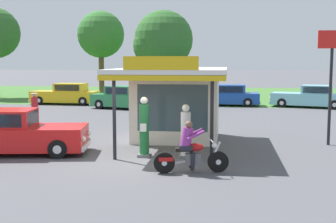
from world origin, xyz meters
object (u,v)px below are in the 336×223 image
at_px(parked_car_back_row_centre_right, 125,98).
at_px(bystander_strolling_foreground, 35,108).
at_px(bystander_chatting_near_pumps, 160,102).
at_px(roadside_pole_sign, 331,67).
at_px(motorcycle_with_rider, 190,151).
at_px(parked_car_back_row_right, 66,95).
at_px(parked_car_second_row_spare, 224,96).
at_px(parked_car_back_row_far_right, 311,97).
at_px(gas_pump_nearside, 144,129).
at_px(gas_pump_offside, 186,134).
at_px(featured_classic_sedan, 12,134).

relative_size(parked_car_back_row_centre_right, bystander_strolling_foreground, 3.07).
bearing_deg(bystander_chatting_near_pumps, roadside_pole_sign, -44.44).
bearing_deg(motorcycle_with_rider, roadside_pole_sign, 45.42).
xyz_separation_m(parked_car_back_row_right, roadside_pole_sign, (16.49, -14.76, 2.37)).
xyz_separation_m(parked_car_second_row_spare, parked_car_back_row_far_right, (6.24, -0.51, 0.01)).
height_order(gas_pump_nearside, parked_car_back_row_right, gas_pump_nearside).
distance_m(gas_pump_offside, parked_car_back_row_centre_right, 16.35).
relative_size(gas_pump_nearside, parked_car_back_row_centre_right, 0.41).
bearing_deg(featured_classic_sedan, motorcycle_with_rider, -16.11).
distance_m(gas_pump_nearside, featured_classic_sedan, 4.85).
relative_size(gas_pump_nearside, roadside_pole_sign, 0.47).
bearing_deg(roadside_pole_sign, bystander_strolling_foreground, 165.20).
bearing_deg(bystander_chatting_near_pumps, bystander_strolling_foreground, -145.28).
relative_size(parked_car_second_row_spare, parked_car_back_row_far_right, 0.98).
bearing_deg(parked_car_back_row_centre_right, parked_car_back_row_far_right, 11.65).
relative_size(parked_car_back_row_centre_right, parked_car_back_row_right, 0.96).
height_order(gas_pump_nearside, bystander_chatting_near_pumps, gas_pump_nearside).
bearing_deg(roadside_pole_sign, parked_car_back_row_far_right, 82.61).
xyz_separation_m(gas_pump_nearside, featured_classic_sedan, (-4.85, -0.12, -0.23)).
height_order(motorcycle_with_rider, parked_car_second_row_spare, motorcycle_with_rider).
xyz_separation_m(gas_pump_offside, featured_classic_sedan, (-6.30, -0.12, -0.12)).
xyz_separation_m(gas_pump_nearside, parked_car_back_row_right, (-9.58, 17.93, -0.23)).
bearing_deg(featured_classic_sedan, gas_pump_nearside, 1.47).
height_order(parked_car_back_row_centre_right, parked_car_back_row_far_right, parked_car_back_row_far_right).
bearing_deg(featured_classic_sedan, parked_car_back_row_centre_right, 87.93).
bearing_deg(bystander_strolling_foreground, featured_classic_sedan, -71.76).
bearing_deg(bystander_strolling_foreground, gas_pump_nearside, -43.88).
bearing_deg(gas_pump_nearside, motorcycle_with_rider, -48.80).
bearing_deg(parked_car_back_row_right, gas_pump_nearside, -61.89).
height_order(gas_pump_offside, parked_car_second_row_spare, gas_pump_offside).
bearing_deg(roadside_pole_sign, motorcycle_with_rider, -134.58).
bearing_deg(parked_car_second_row_spare, parked_car_back_row_right, -177.17).
xyz_separation_m(gas_pump_offside, parked_car_second_row_spare, (1.15, 18.53, -0.13)).
bearing_deg(bystander_strolling_foreground, bystander_chatting_near_pumps, 34.72).
bearing_deg(parked_car_back_row_far_right, featured_classic_sedan, -127.04).
bearing_deg(parked_car_back_row_far_right, parked_car_second_row_spare, 175.29).
xyz_separation_m(parked_car_back_row_far_right, parked_car_back_row_right, (-18.42, -0.09, 0.02)).
bearing_deg(bystander_chatting_near_pumps, gas_pump_nearside, -84.15).
bearing_deg(parked_car_second_row_spare, bystander_strolling_foreground, -129.98).
distance_m(bystander_strolling_foreground, bystander_chatting_near_pumps, 7.33).
distance_m(motorcycle_with_rider, parked_car_back_row_right, 22.98).
xyz_separation_m(gas_pump_offside, roadside_pole_sign, (5.46, 3.16, 2.26)).
height_order(parked_car_second_row_spare, roadside_pole_sign, roadside_pole_sign).
relative_size(gas_pump_offside, parked_car_second_row_spare, 0.33).
bearing_deg(featured_classic_sedan, parked_car_back_row_right, 104.68).
xyz_separation_m(gas_pump_nearside, motorcycle_with_rider, (1.79, -2.04, -0.32)).
xyz_separation_m(parked_car_second_row_spare, roadside_pole_sign, (4.31, -15.37, 2.40)).
xyz_separation_m(bystander_strolling_foreground, roadside_pole_sign, (14.07, -3.72, 2.21)).
xyz_separation_m(gas_pump_offside, motorcycle_with_rider, (0.33, -2.04, -0.20)).
relative_size(gas_pump_nearside, bystander_strolling_foreground, 1.25).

